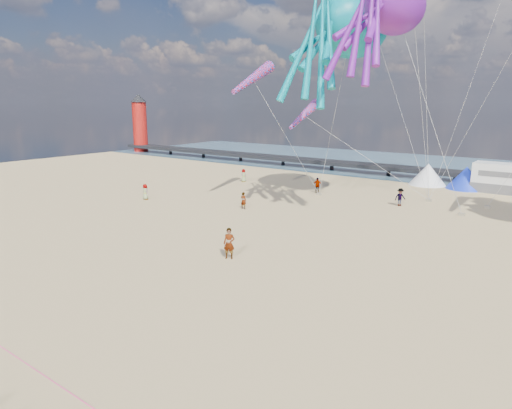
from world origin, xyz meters
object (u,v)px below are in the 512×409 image
Objects in this scene: sandbag_a at (319,194)px; kite_octopus_teal at (352,24)px; standing_person at (229,243)px; sandbag_d at (487,207)px; sandbag_b at (462,214)px; beachgoer_3 at (318,185)px; sandbag_e at (429,200)px; beachgoer_6 at (244,176)px; beachgoer_5 at (243,201)px; kite_octopus_purple at (395,5)px; motorhome_0 at (509,179)px; tent_white at (428,174)px; beachgoer_2 at (400,197)px; beachgoer_0 at (145,192)px; lighthouse at (140,127)px; windsock_right at (304,115)px; tent_blue at (466,178)px; windsock_left at (252,79)px.

kite_octopus_teal is (3.61, -1.66, 15.40)m from sandbag_a.
standing_person is 25.51m from sandbag_d.
beachgoer_3 is at bearing 175.00° from sandbag_b.
sandbag_b is at bearing -46.26° from sandbag_e.
beachgoer_6 reaches higher than sandbag_b.
kite_octopus_purple is at bearing -154.99° from beachgoer_5.
motorhome_0 is at bearing 83.84° from sandbag_b.
kite_octopus_purple reaches higher than motorhome_0.
kite_octopus_teal is at bearing -102.95° from tent_white.
beachgoer_6 is 2.99× the size of sandbag_b.
beachgoer_5 is 2.97× the size of sandbag_a.
tent_white is 2.67× the size of beachgoer_6.
sandbag_b is (5.32, -0.48, -0.69)m from beachgoer_2.
beachgoer_5 is (-7.31, 10.58, -0.19)m from standing_person.
sandbag_a is (-6.84, -12.36, -1.09)m from tent_white.
standing_person reaches higher than sandbag_d.
beachgoer_0 reaches higher than sandbag_e.
sandbag_d is at bearing 21.85° from kite_octopus_teal.
lighthouse is at bearing -33.01° from beachgoer_5.
motorhome_0 is at bearing 39.79° from sandbag_a.
sandbag_e is (-5.15, -8.82, -1.39)m from motorhome_0.
kite_octopus_purple is (-6.89, -15.98, 14.71)m from motorhome_0.
windsock_right reaches higher than standing_person.
sandbag_d is at bearing -66.21° from tent_blue.
kite_octopus_teal reaches higher than sandbag_a.
kite_octopus_purple is at bearing 4.00° from windsock_right.
lighthouse is at bearing 160.75° from windsock_right.
beachgoer_3 is 3.22× the size of sandbag_b.
standing_person is (-5.86, -32.11, -0.27)m from tent_blue.
beachgoer_3 is at bearing -102.83° from beachgoer_5.
sandbag_b is at bearing 39.14° from kite_octopus_purple.
motorhome_0 reaches higher than beachgoer_3.
kite_octopus_purple is 12.81m from windsock_left.
sandbag_e is 17.71m from kite_octopus_purple.
windsock_left is at bearing -157.60° from kite_octopus_purple.
tent_blue is at bearing 54.36° from standing_person.
kite_octopus_teal reaches higher than standing_person.
beachgoer_0 is 26.67m from kite_octopus_purple.
sandbag_b is at bearing -104.66° from sandbag_d.
motorhome_0 reaches higher than beachgoer_2.
beachgoer_0 is 31.01m from sandbag_d.
standing_person is at bearing -149.46° from beachgoer_2.
beachgoer_0 is 0.93× the size of beachgoer_3.
tent_white is 20.70m from beachgoer_6.
lighthouse reaches higher than sandbag_b.
beachgoer_2 is at bearing 28.93° from windsock_right.
beachgoer_5 is at bearing -104.24° from sandbag_a.
standing_person is at bearing -75.84° from sandbag_a.
beachgoer_6 is at bearing -157.16° from motorhome_0.
beachgoer_6 is at bearing 125.14° from beachgoer_2.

